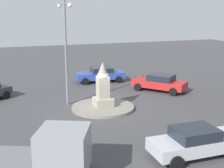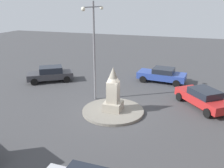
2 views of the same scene
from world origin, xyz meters
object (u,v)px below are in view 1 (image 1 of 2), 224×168
(monument, at_px, (103,88))
(streetlamp, at_px, (65,41))
(car_blue_waiting, at_px, (100,74))
(car_red_passing, at_px, (160,82))
(car_silver_near_island, at_px, (196,141))
(truck_grey_parked_left, at_px, (34,155))

(monument, relative_size, streetlamp, 0.42)
(monument, height_order, car_blue_waiting, monument)
(car_red_passing, bearing_deg, streetlamp, -82.55)
(car_silver_near_island, distance_m, car_blue_waiting, 16.00)
(truck_grey_parked_left, bearing_deg, streetlamp, 160.24)
(monument, distance_m, car_blue_waiting, 8.21)
(car_silver_near_island, relative_size, truck_grey_parked_left, 0.71)
(car_blue_waiting, bearing_deg, car_red_passing, 35.61)
(car_blue_waiting, distance_m, truck_grey_parked_left, 17.25)
(monument, xyz_separation_m, truck_grey_parked_left, (7.56, -5.43, -0.49))
(monument, xyz_separation_m, streetlamp, (-1.81, -2.06, 3.03))
(monument, distance_m, car_silver_near_island, 8.39)
(car_silver_near_island, height_order, truck_grey_parked_left, truck_grey_parked_left)
(car_silver_near_island, distance_m, car_red_passing, 11.78)
(streetlamp, distance_m, car_red_passing, 8.91)
(car_silver_near_island, relative_size, car_red_passing, 0.99)
(streetlamp, height_order, car_red_passing, streetlamp)
(monument, relative_size, car_blue_waiting, 0.66)
(car_silver_near_island, xyz_separation_m, truck_grey_parked_left, (-0.60, -7.20, 0.28))
(car_silver_near_island, bearing_deg, car_blue_waiting, 177.84)
(monument, relative_size, car_silver_near_island, 0.69)
(car_blue_waiting, xyz_separation_m, truck_grey_parked_left, (15.38, -7.80, 0.28))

